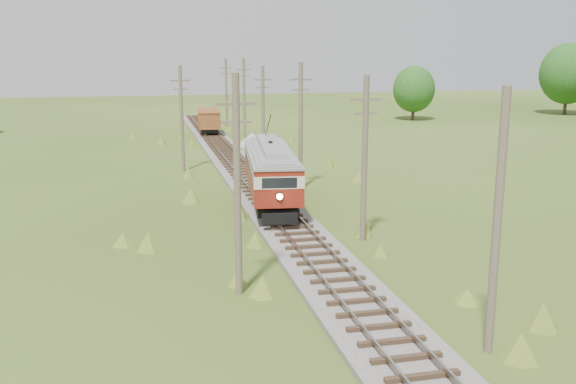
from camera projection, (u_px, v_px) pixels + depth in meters
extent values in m
cube|color=#605B54|center=(250.00, 181.00, 48.27)|extent=(3.60, 96.00, 0.25)
cube|color=#726659|center=(240.00, 177.00, 48.03)|extent=(0.08, 96.00, 0.17)
cube|color=#726659|center=(259.00, 176.00, 48.35)|extent=(0.08, 96.00, 0.17)
cube|color=#2D2116|center=(249.00, 179.00, 48.22)|extent=(2.40, 96.00, 0.16)
cube|color=black|center=(271.00, 193.00, 40.46)|extent=(3.58, 10.94, 0.44)
cube|color=maroon|center=(271.00, 178.00, 40.25)|extent=(4.10, 11.92, 1.07)
cube|color=beige|center=(271.00, 164.00, 40.06)|extent=(4.13, 11.98, 0.68)
cube|color=black|center=(271.00, 164.00, 40.06)|extent=(4.09, 11.46, 0.54)
cube|color=maroon|center=(271.00, 156.00, 39.95)|extent=(4.10, 11.92, 0.29)
cube|color=gray|center=(271.00, 151.00, 39.88)|extent=(4.16, 12.04, 0.37)
cube|color=gray|center=(270.00, 146.00, 39.81)|extent=(2.26, 8.84, 0.39)
sphere|color=#FFF2BF|center=(280.00, 197.00, 34.48)|extent=(0.35, 0.35, 0.35)
cylinder|color=black|center=(268.00, 125.00, 41.27)|extent=(0.60, 4.51, 1.88)
cylinder|color=black|center=(264.00, 211.00, 36.11)|extent=(0.21, 0.79, 0.78)
cylinder|color=black|center=(290.00, 210.00, 36.27)|extent=(0.21, 0.79, 0.78)
cylinder|color=black|center=(255.00, 180.00, 44.68)|extent=(0.21, 0.79, 0.78)
cylinder|color=black|center=(276.00, 179.00, 44.84)|extent=(0.21, 0.79, 0.78)
cube|color=black|center=(209.00, 128.00, 74.60)|extent=(2.36, 6.56, 0.45)
cube|color=maroon|center=(209.00, 118.00, 74.36)|extent=(2.88, 7.31, 1.79)
cube|color=maroon|center=(209.00, 110.00, 74.16)|extent=(2.93, 7.46, 0.11)
cylinder|color=black|center=(204.00, 130.00, 72.43)|extent=(0.16, 0.72, 0.72)
cylinder|color=black|center=(216.00, 130.00, 72.62)|extent=(0.16, 0.72, 0.72)
cylinder|color=black|center=(203.00, 126.00, 76.57)|extent=(0.16, 0.72, 0.72)
cylinder|color=black|center=(214.00, 125.00, 76.76)|extent=(0.16, 0.72, 0.72)
cone|color=gray|center=(252.00, 139.00, 66.93)|extent=(3.52, 3.52, 1.32)
cone|color=gray|center=(263.00, 143.00, 66.14)|extent=(1.98, 1.98, 0.77)
cylinder|color=brown|center=(497.00, 225.00, 20.45)|extent=(0.30, 0.30, 8.80)
cylinder|color=brown|center=(365.00, 160.00, 32.87)|extent=(0.30, 0.30, 8.60)
cube|color=brown|center=(366.00, 99.00, 32.20)|extent=(1.60, 0.12, 0.12)
cube|color=brown|center=(366.00, 113.00, 32.35)|extent=(1.20, 0.10, 0.10)
cylinder|color=brown|center=(301.00, 127.00, 45.17)|extent=(0.30, 0.30, 9.00)
cube|color=brown|center=(301.00, 80.00, 44.44)|extent=(1.60, 0.12, 0.12)
cube|color=brown|center=(301.00, 90.00, 44.60)|extent=(1.20, 0.10, 0.10)
cylinder|color=brown|center=(263.00, 114.00, 57.54)|extent=(0.30, 0.30, 8.40)
cube|color=brown|center=(263.00, 80.00, 56.89)|extent=(1.60, 0.12, 0.12)
cube|color=brown|center=(263.00, 88.00, 57.04)|extent=(1.20, 0.10, 0.10)
cylinder|color=brown|center=(244.00, 100.00, 69.94)|extent=(0.30, 0.30, 8.90)
cube|color=brown|center=(244.00, 69.00, 69.23)|extent=(1.60, 0.12, 0.12)
cube|color=brown|center=(244.00, 76.00, 69.38)|extent=(1.20, 0.10, 0.10)
cylinder|color=brown|center=(226.00, 93.00, 82.27)|extent=(0.30, 0.30, 8.70)
cube|color=brown|center=(226.00, 68.00, 81.58)|extent=(1.60, 0.12, 0.12)
cube|color=brown|center=(226.00, 73.00, 81.73)|extent=(1.20, 0.10, 0.10)
cylinder|color=brown|center=(237.00, 187.00, 25.47)|extent=(0.30, 0.30, 9.00)
cube|color=brown|center=(236.00, 104.00, 24.75)|extent=(1.60, 0.12, 0.12)
cube|color=brown|center=(236.00, 122.00, 24.90)|extent=(1.20, 0.10, 0.10)
cylinder|color=brown|center=(182.00, 119.00, 52.06)|extent=(0.30, 0.30, 8.60)
cube|color=brown|center=(180.00, 80.00, 51.39)|extent=(1.60, 0.12, 0.12)
cube|color=brown|center=(181.00, 89.00, 51.54)|extent=(1.20, 0.10, 0.10)
cylinder|color=#38281C|center=(565.00, 103.00, 98.29)|extent=(0.50, 0.50, 3.60)
ellipsoid|color=#194D17|center=(568.00, 74.00, 97.33)|extent=(8.40, 8.40, 9.24)
cylinder|color=#38281C|center=(413.00, 111.00, 90.76)|extent=(0.50, 0.50, 2.52)
ellipsoid|color=#194D17|center=(414.00, 89.00, 90.09)|extent=(5.88, 5.88, 6.47)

